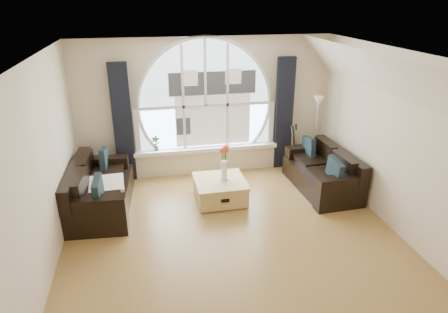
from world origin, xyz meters
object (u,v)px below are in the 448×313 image
potted_plant (156,143)px  coffee_chest (220,189)px  sofa_left (100,188)px  sofa_right (322,169)px  guitar (292,147)px  vase_flowers (224,159)px  floor_lamp (315,136)px

potted_plant → coffee_chest: bearing=-50.0°
sofa_left → sofa_right: bearing=3.2°
sofa_right → guitar: bearing=105.0°
coffee_chest → vase_flowers: bearing=19.8°
sofa_left → coffee_chest: size_ratio=2.09×
sofa_left → guitar: guitar is taller
potted_plant → sofa_right: bearing=-21.8°
coffee_chest → vase_flowers: (0.08, 0.03, 0.57)m
guitar → potted_plant: (-2.72, 0.32, 0.17)m
floor_lamp → sofa_right: bearing=-101.2°
sofa_left → sofa_right: 3.98m
sofa_right → guitar: 0.92m
sofa_right → guitar: size_ratio=1.62×
coffee_chest → guitar: guitar is taller
sofa_left → vase_flowers: size_ratio=2.63×
sofa_left → potted_plant: potted_plant is taller
sofa_left → potted_plant: (1.00, 1.14, 0.30)m
sofa_left → coffee_chest: (2.04, -0.10, -0.18)m
guitar → potted_plant: bearing=151.1°
vase_flowers → floor_lamp: size_ratio=0.44×
sofa_right → potted_plant: (-2.99, 1.19, 0.30)m
sofa_right → floor_lamp: 0.84m
sofa_right → coffee_chest: 1.95m
vase_flowers → potted_plant: (-1.12, 1.21, -0.08)m
floor_lamp → potted_plant: bearing=171.4°
coffee_chest → sofa_left: bearing=176.6°
floor_lamp → vase_flowers: bearing=-159.7°
floor_lamp → guitar: (-0.42, 0.15, -0.27)m
vase_flowers → guitar: (1.59, 0.89, -0.25)m
sofa_right → floor_lamp: floor_lamp is taller
sofa_left → floor_lamp: size_ratio=1.15×
sofa_left → coffee_chest: bearing=1.1°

